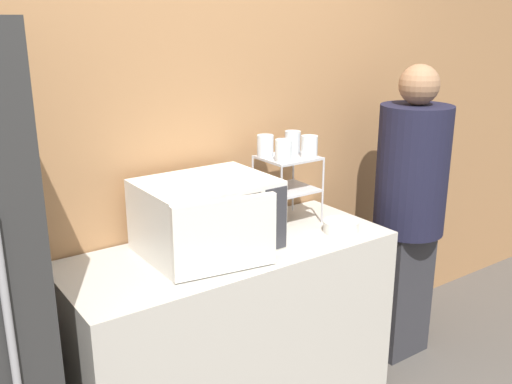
% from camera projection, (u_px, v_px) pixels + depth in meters
% --- Properties ---
extents(wall_back, '(8.00, 0.06, 2.60)m').
position_uv_depth(wall_back, '(190.00, 143.00, 2.68)').
color(wall_back, '#9E7047').
rests_on(wall_back, ground_plane).
extents(counter, '(1.50, 0.61, 0.89)m').
position_uv_depth(counter, '(232.00, 335.00, 2.66)').
color(counter, '#B7B2A8').
rests_on(counter, ground_plane).
extents(microwave, '(0.56, 0.52, 0.32)m').
position_uv_depth(microwave, '(207.00, 216.00, 2.45)').
color(microwave, silver).
rests_on(microwave, counter).
extents(dish_rack, '(0.27, 0.24, 0.33)m').
position_uv_depth(dish_rack, '(288.00, 175.00, 2.79)').
color(dish_rack, '#B2B2B7').
rests_on(dish_rack, counter).
extents(glass_front_left, '(0.08, 0.08, 0.10)m').
position_uv_depth(glass_front_left, '(284.00, 151.00, 2.65)').
color(glass_front_left, silver).
rests_on(glass_front_left, dish_rack).
extents(glass_back_right, '(0.08, 0.08, 0.10)m').
position_uv_depth(glass_back_right, '(293.00, 141.00, 2.84)').
color(glass_back_right, silver).
rests_on(glass_back_right, dish_rack).
extents(glass_front_right, '(0.08, 0.08, 0.10)m').
position_uv_depth(glass_front_right, '(309.00, 146.00, 2.73)').
color(glass_front_right, silver).
rests_on(glass_front_right, dish_rack).
extents(glass_back_left, '(0.08, 0.08, 0.10)m').
position_uv_depth(glass_back_left, '(265.00, 146.00, 2.75)').
color(glass_back_left, silver).
rests_on(glass_back_left, dish_rack).
extents(bowl, '(0.17, 0.17, 0.05)m').
position_uv_depth(bowl, '(341.00, 226.00, 2.71)').
color(bowl, silver).
rests_on(bowl, counter).
extents(person, '(0.38, 0.38, 1.64)m').
position_uv_depth(person, '(410.00, 202.00, 3.08)').
color(person, '#2D2D33').
rests_on(person, ground_plane).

